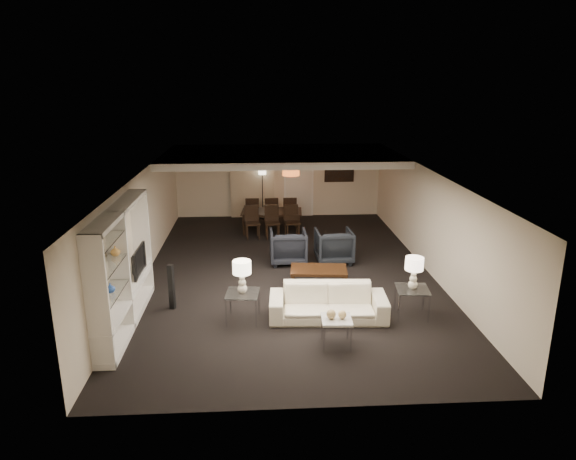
# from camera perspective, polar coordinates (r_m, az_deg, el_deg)

# --- Properties ---
(floor) EXTENTS (11.00, 11.00, 0.00)m
(floor) POSITION_cam_1_polar(r_m,az_deg,el_deg) (12.83, 0.00, -4.71)
(floor) COLOR black
(floor) RESTS_ON ground
(ceiling) EXTENTS (7.00, 11.00, 0.02)m
(ceiling) POSITION_cam_1_polar(r_m,az_deg,el_deg) (12.15, 0.00, 6.34)
(ceiling) COLOR silver
(ceiling) RESTS_ON ground
(wall_back) EXTENTS (7.00, 0.02, 2.50)m
(wall_back) POSITION_cam_1_polar(r_m,az_deg,el_deg) (17.78, -1.07, 5.51)
(wall_back) COLOR beige
(wall_back) RESTS_ON ground
(wall_front) EXTENTS (7.00, 0.02, 2.50)m
(wall_front) POSITION_cam_1_polar(r_m,az_deg,el_deg) (7.31, 2.63, -11.18)
(wall_front) COLOR beige
(wall_front) RESTS_ON ground
(wall_left) EXTENTS (0.02, 11.00, 2.50)m
(wall_left) POSITION_cam_1_polar(r_m,az_deg,el_deg) (12.72, -15.94, 0.38)
(wall_left) COLOR beige
(wall_left) RESTS_ON ground
(wall_right) EXTENTS (0.02, 11.00, 2.50)m
(wall_right) POSITION_cam_1_polar(r_m,az_deg,el_deg) (13.11, 15.46, 0.89)
(wall_right) COLOR beige
(wall_right) RESTS_ON ground
(ceiling_soffit) EXTENTS (7.00, 4.00, 0.20)m
(ceiling_soffit) POSITION_cam_1_polar(r_m,az_deg,el_deg) (15.62, -0.78, 8.25)
(ceiling_soffit) COLOR silver
(ceiling_soffit) RESTS_ON ceiling
(curtains) EXTENTS (1.50, 0.12, 2.40)m
(curtains) POSITION_cam_1_polar(r_m,az_deg,el_deg) (17.70, -3.98, 5.25)
(curtains) COLOR beige
(curtains) RESTS_ON wall_back
(door) EXTENTS (0.90, 0.05, 2.10)m
(door) POSITION_cam_1_polar(r_m,az_deg,el_deg) (17.83, 1.20, 4.88)
(door) COLOR silver
(door) RESTS_ON wall_back
(painting) EXTENTS (0.95, 0.04, 0.65)m
(painting) POSITION_cam_1_polar(r_m,az_deg,el_deg) (17.89, 5.71, 6.48)
(painting) COLOR #142D38
(painting) RESTS_ON wall_back
(media_unit) EXTENTS (0.38, 3.40, 2.35)m
(media_unit) POSITION_cam_1_polar(r_m,az_deg,el_deg) (10.29, -17.86, -4.03)
(media_unit) COLOR white
(media_unit) RESTS_ON wall_left
(pendant_light) EXTENTS (0.52, 0.52, 0.24)m
(pendant_light) POSITION_cam_1_polar(r_m,az_deg,el_deg) (15.71, 0.33, 6.53)
(pendant_light) COLOR #D8591E
(pendant_light) RESTS_ON ceiling_soffit
(sofa) EXTENTS (2.39, 1.05, 0.68)m
(sofa) POSITION_cam_1_polar(r_m,az_deg,el_deg) (10.38, 4.47, -8.04)
(sofa) COLOR beige
(sofa) RESTS_ON floor
(coffee_table) EXTENTS (1.35, 0.87, 0.46)m
(coffee_table) POSITION_cam_1_polar(r_m,az_deg,el_deg) (11.88, 3.42, -5.33)
(coffee_table) COLOR black
(coffee_table) RESTS_ON floor
(armchair_left) EXTENTS (0.93, 0.96, 0.87)m
(armchair_left) POSITION_cam_1_polar(r_m,az_deg,el_deg) (13.35, 0.02, -1.87)
(armchair_left) COLOR black
(armchair_left) RESTS_ON floor
(armchair_right) EXTENTS (0.97, 0.99, 0.87)m
(armchair_right) POSITION_cam_1_polar(r_m,az_deg,el_deg) (13.47, 5.12, -1.76)
(armchair_right) COLOR black
(armchair_right) RESTS_ON floor
(side_table_left) EXTENTS (0.70, 0.70, 0.60)m
(side_table_left) POSITION_cam_1_polar(r_m,az_deg,el_deg) (10.31, -5.03, -8.48)
(side_table_left) COLOR white
(side_table_left) RESTS_ON floor
(side_table_right) EXTENTS (0.71, 0.71, 0.60)m
(side_table_right) POSITION_cam_1_polar(r_m,az_deg,el_deg) (10.75, 13.56, -7.82)
(side_table_right) COLOR silver
(side_table_right) RESTS_ON floor
(table_lamp_left) EXTENTS (0.38, 0.38, 0.66)m
(table_lamp_left) POSITION_cam_1_polar(r_m,az_deg,el_deg) (10.07, -5.12, -5.22)
(table_lamp_left) COLOR #F3E6CD
(table_lamp_left) RESTS_ON side_table_left
(table_lamp_right) EXTENTS (0.36, 0.36, 0.66)m
(table_lamp_right) POSITION_cam_1_polar(r_m,az_deg,el_deg) (10.52, 13.79, -4.68)
(table_lamp_right) COLOR #ECE4C7
(table_lamp_right) RESTS_ON side_table_right
(marble_table) EXTENTS (0.56, 0.56, 0.53)m
(marble_table) POSITION_cam_1_polar(r_m,az_deg,el_deg) (9.44, 5.38, -11.21)
(marble_table) COLOR silver
(marble_table) RESTS_ON floor
(gold_gourd_a) EXTENTS (0.17, 0.17, 0.17)m
(gold_gourd_a) POSITION_cam_1_polar(r_m,az_deg,el_deg) (9.26, 4.82, -9.31)
(gold_gourd_a) COLOR tan
(gold_gourd_a) RESTS_ON marble_table
(gold_gourd_b) EXTENTS (0.15, 0.15, 0.15)m
(gold_gourd_b) POSITION_cam_1_polar(r_m,az_deg,el_deg) (9.30, 6.05, -9.32)
(gold_gourd_b) COLOR #EAC67C
(gold_gourd_b) RESTS_ON marble_table
(television) EXTENTS (0.97, 0.13, 0.56)m
(television) POSITION_cam_1_polar(r_m,az_deg,el_deg) (11.05, -16.67, -3.31)
(television) COLOR black
(television) RESTS_ON media_unit
(vase_blue) EXTENTS (0.17, 0.17, 0.17)m
(vase_blue) POSITION_cam_1_polar(r_m,az_deg,el_deg) (9.49, -19.14, -6.10)
(vase_blue) COLOR #2752AD
(vase_blue) RESTS_ON media_unit
(vase_amber) EXTENTS (0.18, 0.18, 0.18)m
(vase_amber) POSITION_cam_1_polar(r_m,az_deg,el_deg) (9.78, -18.65, -2.21)
(vase_amber) COLOR gold
(vase_amber) RESTS_ON media_unit
(floor_speaker) EXTENTS (0.13, 0.13, 0.97)m
(floor_speaker) POSITION_cam_1_polar(r_m,az_deg,el_deg) (10.98, -12.82, -6.18)
(floor_speaker) COLOR black
(floor_speaker) RESTS_ON floor
(dining_table) EXTENTS (1.94, 1.18, 0.66)m
(dining_table) POSITION_cam_1_polar(r_m,az_deg,el_deg) (16.10, -1.82, 0.96)
(dining_table) COLOR black
(dining_table) RESTS_ON floor
(chair_nl) EXTENTS (0.51, 0.51, 0.98)m
(chair_nl) POSITION_cam_1_polar(r_m,az_deg,el_deg) (15.43, -3.98, 0.84)
(chair_nl) COLOR black
(chair_nl) RESTS_ON floor
(chair_nm) EXTENTS (0.49, 0.49, 0.98)m
(chair_nm) POSITION_cam_1_polar(r_m,az_deg,el_deg) (15.43, -1.75, 0.88)
(chair_nm) COLOR black
(chair_nm) RESTS_ON floor
(chair_nr) EXTENTS (0.51, 0.51, 0.98)m
(chair_nr) POSITION_cam_1_polar(r_m,az_deg,el_deg) (15.46, 0.47, 0.92)
(chair_nr) COLOR black
(chair_nr) RESTS_ON floor
(chair_fl) EXTENTS (0.47, 0.47, 0.98)m
(chair_fl) POSITION_cam_1_polar(r_m,az_deg,el_deg) (16.68, -3.95, 2.05)
(chair_fl) COLOR black
(chair_fl) RESTS_ON floor
(chair_fm) EXTENTS (0.47, 0.47, 0.98)m
(chair_fm) POSITION_cam_1_polar(r_m,az_deg,el_deg) (16.69, -1.89, 2.08)
(chair_fm) COLOR black
(chair_fm) RESTS_ON floor
(chair_fr) EXTENTS (0.46, 0.46, 0.98)m
(chair_fr) POSITION_cam_1_polar(r_m,az_deg,el_deg) (16.72, 0.17, 2.12)
(chair_fr) COLOR black
(chair_fr) RESTS_ON floor
(floor_lamp) EXTENTS (0.29, 0.29, 1.77)m
(floor_lamp) POSITION_cam_1_polar(r_m,az_deg,el_deg) (17.55, -2.85, 4.12)
(floor_lamp) COLOR black
(floor_lamp) RESTS_ON floor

